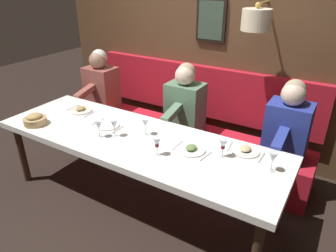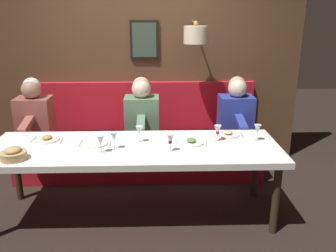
{
  "view_description": "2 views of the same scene",
  "coord_description": "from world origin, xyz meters",
  "px_view_note": "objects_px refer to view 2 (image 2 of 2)",
  "views": [
    {
      "loc": [
        -1.97,
        -1.55,
        2.09
      ],
      "look_at": [
        0.05,
        -0.32,
        0.92
      ],
      "focal_mm": 32.96,
      "sensor_mm": 36.0,
      "label": 1
    },
    {
      "loc": [
        -3.15,
        -0.22,
        1.96
      ],
      "look_at": [
        0.05,
        -0.32,
        0.92
      ],
      "focal_mm": 37.86,
      "sensor_mm": 36.0,
      "label": 2
    }
  ],
  "objects_px": {
    "wine_glass_5": "(258,129)",
    "bread_bowl": "(13,154)",
    "diner_nearest": "(236,112)",
    "diner_middle": "(34,114)",
    "wine_glass_3": "(101,141)",
    "dining_table": "(134,152)",
    "diner_near": "(142,113)",
    "wine_glass_1": "(170,139)",
    "wine_glass_4": "(114,137)",
    "wine_glass_2": "(218,130)",
    "wine_glass_0": "(139,131)"
  },
  "relations": [
    {
      "from": "wine_glass_0",
      "to": "wine_glass_2",
      "type": "xyz_separation_m",
      "value": [
        0.0,
        -0.76,
        -0.0
      ]
    },
    {
      "from": "diner_nearest",
      "to": "diner_middle",
      "type": "bearing_deg",
      "value": 90.0
    },
    {
      "from": "diner_near",
      "to": "bread_bowl",
      "type": "relative_size",
      "value": 3.6
    },
    {
      "from": "dining_table",
      "to": "diner_nearest",
      "type": "height_order",
      "value": "diner_nearest"
    },
    {
      "from": "diner_middle",
      "to": "wine_glass_1",
      "type": "relative_size",
      "value": 4.82
    },
    {
      "from": "dining_table",
      "to": "wine_glass_5",
      "type": "xyz_separation_m",
      "value": [
        0.11,
        -1.21,
        0.18
      ]
    },
    {
      "from": "dining_table",
      "to": "diner_near",
      "type": "relative_size",
      "value": 3.5
    },
    {
      "from": "diner_nearest",
      "to": "wine_glass_3",
      "type": "relative_size",
      "value": 4.82
    },
    {
      "from": "bread_bowl",
      "to": "dining_table",
      "type": "bearing_deg",
      "value": -74.06
    },
    {
      "from": "wine_glass_5",
      "to": "bread_bowl",
      "type": "xyz_separation_m",
      "value": [
        -0.4,
        2.22,
        -0.07
      ]
    },
    {
      "from": "diner_middle",
      "to": "bread_bowl",
      "type": "height_order",
      "value": "diner_middle"
    },
    {
      "from": "wine_glass_1",
      "to": "bread_bowl",
      "type": "relative_size",
      "value": 0.75
    },
    {
      "from": "dining_table",
      "to": "diner_near",
      "type": "height_order",
      "value": "diner_near"
    },
    {
      "from": "wine_glass_1",
      "to": "diner_nearest",
      "type": "bearing_deg",
      "value": -38.63
    },
    {
      "from": "dining_table",
      "to": "wine_glass_3",
      "type": "height_order",
      "value": "wine_glass_3"
    },
    {
      "from": "dining_table",
      "to": "wine_glass_3",
      "type": "bearing_deg",
      "value": 118.85
    },
    {
      "from": "wine_glass_1",
      "to": "wine_glass_2",
      "type": "bearing_deg",
      "value": -61.96
    },
    {
      "from": "diner_nearest",
      "to": "wine_glass_2",
      "type": "height_order",
      "value": "diner_nearest"
    },
    {
      "from": "wine_glass_1",
      "to": "wine_glass_4",
      "type": "height_order",
      "value": "same"
    },
    {
      "from": "wine_glass_2",
      "to": "diner_near",
      "type": "bearing_deg",
      "value": 44.78
    },
    {
      "from": "diner_near",
      "to": "wine_glass_2",
      "type": "xyz_separation_m",
      "value": [
        -0.78,
        -0.77,
        0.04
      ]
    },
    {
      "from": "wine_glass_1",
      "to": "wine_glass_4",
      "type": "bearing_deg",
      "value": 81.71
    },
    {
      "from": "diner_near",
      "to": "bread_bowl",
      "type": "xyz_separation_m",
      "value": [
        -1.17,
        1.06,
        -0.03
      ]
    },
    {
      "from": "dining_table",
      "to": "wine_glass_5",
      "type": "height_order",
      "value": "wine_glass_5"
    },
    {
      "from": "diner_nearest",
      "to": "diner_near",
      "type": "relative_size",
      "value": 1.0
    },
    {
      "from": "wine_glass_4",
      "to": "wine_glass_5",
      "type": "xyz_separation_m",
      "value": [
        0.18,
        -1.38,
        0.0
      ]
    },
    {
      "from": "diner_near",
      "to": "wine_glass_0",
      "type": "xyz_separation_m",
      "value": [
        -0.78,
        -0.01,
        0.04
      ]
    },
    {
      "from": "diner_near",
      "to": "wine_glass_3",
      "type": "height_order",
      "value": "diner_near"
    },
    {
      "from": "wine_glass_0",
      "to": "wine_glass_3",
      "type": "bearing_deg",
      "value": 127.73
    },
    {
      "from": "wine_glass_3",
      "to": "dining_table",
      "type": "bearing_deg",
      "value": -61.15
    },
    {
      "from": "bread_bowl",
      "to": "diner_nearest",
      "type": "bearing_deg",
      "value": -61.7
    },
    {
      "from": "wine_glass_4",
      "to": "diner_nearest",
      "type": "bearing_deg",
      "value": -54.49
    },
    {
      "from": "diner_middle",
      "to": "wine_glass_2",
      "type": "distance_m",
      "value": 2.17
    },
    {
      "from": "dining_table",
      "to": "wine_glass_0",
      "type": "xyz_separation_m",
      "value": [
        0.1,
        -0.05,
        0.18
      ]
    },
    {
      "from": "wine_glass_1",
      "to": "wine_glass_2",
      "type": "height_order",
      "value": "same"
    },
    {
      "from": "wine_glass_2",
      "to": "bread_bowl",
      "type": "bearing_deg",
      "value": 102.22
    },
    {
      "from": "wine_glass_2",
      "to": "wine_glass_5",
      "type": "relative_size",
      "value": 1.0
    },
    {
      "from": "diner_middle",
      "to": "wine_glass_5",
      "type": "height_order",
      "value": "diner_middle"
    },
    {
      "from": "dining_table",
      "to": "wine_glass_2",
      "type": "relative_size",
      "value": 16.9
    },
    {
      "from": "diner_nearest",
      "to": "wine_glass_4",
      "type": "relative_size",
      "value": 4.82
    },
    {
      "from": "wine_glass_1",
      "to": "bread_bowl",
      "type": "xyz_separation_m",
      "value": [
        -0.14,
        1.36,
        -0.07
      ]
    },
    {
      "from": "wine_glass_4",
      "to": "bread_bowl",
      "type": "height_order",
      "value": "wine_glass_4"
    },
    {
      "from": "diner_nearest",
      "to": "wine_glass_2",
      "type": "bearing_deg",
      "value": 155.83
    },
    {
      "from": "dining_table",
      "to": "wine_glass_1",
      "type": "bearing_deg",
      "value": -113.55
    },
    {
      "from": "diner_middle",
      "to": "wine_glass_0",
      "type": "bearing_deg",
      "value": -121.65
    },
    {
      "from": "diner_middle",
      "to": "diner_nearest",
      "type": "bearing_deg",
      "value": -90.0
    },
    {
      "from": "diner_nearest",
      "to": "wine_glass_5",
      "type": "height_order",
      "value": "diner_nearest"
    },
    {
      "from": "dining_table",
      "to": "diner_near",
      "type": "distance_m",
      "value": 0.89
    },
    {
      "from": "diner_nearest",
      "to": "bread_bowl",
      "type": "distance_m",
      "value": 2.47
    },
    {
      "from": "dining_table",
      "to": "wine_glass_4",
      "type": "height_order",
      "value": "wine_glass_4"
    }
  ]
}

